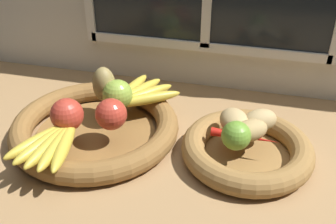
{
  "coord_description": "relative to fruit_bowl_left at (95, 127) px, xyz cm",
  "views": [
    {
      "loc": [
        14.89,
        -70.65,
        53.33
      ],
      "look_at": [
        -2.61,
        -1.83,
        8.96
      ],
      "focal_mm": 42.71,
      "sensor_mm": 36.0,
      "label": 1
    }
  ],
  "objects": [
    {
      "name": "ground_plane",
      "position": [
        19.69,
        1.83,
        -3.8
      ],
      "size": [
        140.0,
        90.0,
        3.0
      ],
      "primitive_type": "cube",
      "color": "#9E774C"
    },
    {
      "name": "fruit_bowl_left",
      "position": [
        0.0,
        0.0,
        0.0
      ],
      "size": [
        38.01,
        38.01,
        4.96
      ],
      "color": "brown",
      "rests_on": "ground_plane"
    },
    {
      "name": "fruit_bowl_right",
      "position": [
        34.17,
        0.0,
        0.02
      ],
      "size": [
        27.58,
        27.58,
        4.96
      ],
      "color": "olive",
      "rests_on": "ground_plane"
    },
    {
      "name": "apple_red_right",
      "position": [
        5.42,
        -2.88,
        6.07
      ],
      "size": [
        6.8,
        6.8,
        6.8
      ],
      "primitive_type": "sphere",
      "color": "#B73828",
      "rests_on": "fruit_bowl_left"
    },
    {
      "name": "apple_red_front",
      "position": [
        -3.42,
        -5.51,
        6.19
      ],
      "size": [
        7.04,
        7.04,
        7.04
      ],
      "primitive_type": "sphere",
      "color": "#B73828",
      "rests_on": "fruit_bowl_left"
    },
    {
      "name": "apple_green_back",
      "position": [
        3.85,
        5.27,
        6.14
      ],
      "size": [
        6.95,
        6.95,
        6.95
      ],
      "primitive_type": "sphere",
      "color": "#8CAD3D",
      "rests_on": "fruit_bowl_left"
    },
    {
      "name": "pear_brown",
      "position": [
        -0.26,
        7.48,
        7.03
      ],
      "size": [
        7.72,
        7.8,
        8.73
      ],
      "primitive_type": "ellipsoid",
      "rotation": [
        0.0,
        0.0,
        3.8
      ],
      "color": "olive",
      "rests_on": "fruit_bowl_left"
    },
    {
      "name": "banana_bunch_front",
      "position": [
        -3.4,
        -12.69,
        4.03
      ],
      "size": [
        13.43,
        17.7,
        2.73
      ],
      "color": "gold",
      "rests_on": "fruit_bowl_left"
    },
    {
      "name": "banana_bunch_back",
      "position": [
        7.35,
        10.47,
        3.98
      ],
      "size": [
        15.36,
        17.36,
        2.62
      ],
      "color": "gold",
      "rests_on": "fruit_bowl_left"
    },
    {
      "name": "potato_back",
      "position": [
        36.0,
        4.04,
        5.05
      ],
      "size": [
        9.13,
        8.52,
        4.76
      ],
      "primitive_type": "ellipsoid",
      "rotation": [
        0.0,
        0.0,
        3.76
      ],
      "color": "tan",
      "rests_on": "fruit_bowl_right"
    },
    {
      "name": "potato_large",
      "position": [
        34.17,
        -0.0,
        4.84
      ],
      "size": [
        9.42,
        8.88,
        4.34
      ],
      "primitive_type": "ellipsoid",
      "rotation": [
        0.0,
        0.0,
        3.81
      ],
      "color": "tan",
      "rests_on": "fruit_bowl_right"
    },
    {
      "name": "potato_oblong",
      "position": [
        30.86,
        2.57,
        4.97
      ],
      "size": [
        8.82,
        9.81,
        4.6
      ],
      "primitive_type": "ellipsoid",
      "rotation": [
        0.0,
        0.0,
        5.16
      ],
      "color": "tan",
      "rests_on": "fruit_bowl_right"
    },
    {
      "name": "lime_near",
      "position": [
        31.79,
        -3.56,
        5.62
      ],
      "size": [
        5.91,
        5.91,
        5.91
      ],
      "primitive_type": "sphere",
      "color": "#6B9E33",
      "rests_on": "fruit_bowl_right"
    },
    {
      "name": "chili_pepper",
      "position": [
        33.39,
        -0.68,
        3.61
      ],
      "size": [
        13.87,
        2.44,
        1.88
      ],
      "primitive_type": "cone",
      "rotation": [
        0.0,
        1.57,
        -0.04
      ],
      "color": "red",
      "rests_on": "fruit_bowl_right"
    }
  ]
}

